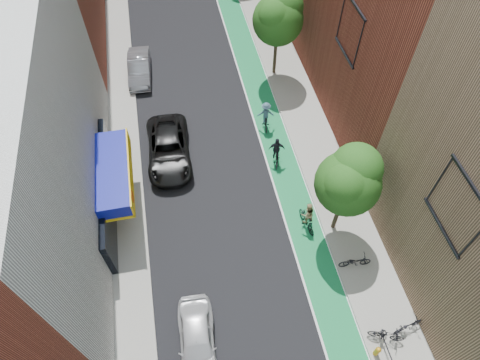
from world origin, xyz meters
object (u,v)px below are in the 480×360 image
parked_car_white (197,341)px  cyclist_lane_near (307,217)px  parked_car_black (169,149)px  fire_hydrant (377,351)px  cyclist_lane_mid (277,154)px  parked_car_silver (139,68)px  cyclist_lane_far (266,117)px

parked_car_white → cyclist_lane_near: bearing=41.1°
parked_car_white → parked_car_black: 12.22m
parked_car_white → fire_hydrant: (8.30, -2.11, -0.19)m
parked_car_white → fire_hydrant: size_ratio=5.78×
parked_car_white → cyclist_lane_mid: cyclist_lane_mid is taller
cyclist_lane_near → cyclist_lane_mid: bearing=-93.6°
parked_car_black → parked_car_silver: (-1.36, 8.57, -0.07)m
parked_car_silver → cyclist_lane_mid: size_ratio=2.19×
cyclist_lane_far → fire_hydrant: (1.65, -15.82, -0.37)m
parked_car_black → parked_car_silver: bearing=101.4°
parked_car_white → cyclist_lane_far: 15.24m
cyclist_lane_far → fire_hydrant: size_ratio=2.71×
cyclist_lane_far → parked_car_white: bearing=72.4°
parked_car_silver → parked_car_white: bearing=-82.4°
cyclist_lane_mid → cyclist_lane_far: bearing=-78.4°
cyclist_lane_near → parked_car_white: bearing=28.4°
parked_car_silver → cyclist_lane_far: bearing=-37.5°
parked_car_silver → cyclist_lane_near: bearing=-57.1°
cyclist_lane_near → cyclist_lane_far: cyclist_lane_far is taller
parked_car_black → cyclist_lane_near: (7.21, -6.69, 0.01)m
cyclist_lane_mid → fire_hydrant: (1.71, -12.61, -0.23)m
parked_car_white → cyclist_lane_near: size_ratio=2.21×
parked_car_black → cyclist_lane_mid: bearing=-12.1°
cyclist_lane_far → parked_car_black: bearing=20.7°
parked_car_silver → fire_hydrant: size_ratio=5.93×
parked_car_white → parked_car_black: bearing=93.7°
parked_car_white → parked_car_silver: size_ratio=0.97×
parked_car_white → cyclist_lane_mid: 12.40m
parked_car_silver → parked_car_black: bearing=-77.4°
parked_car_white → cyclist_lane_mid: size_ratio=2.14×
cyclist_lane_near → parked_car_silver: bearing=-70.2°
parked_car_black → parked_car_silver: parked_car_black is taller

